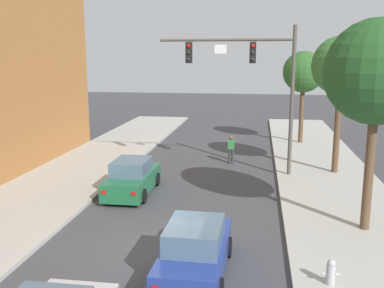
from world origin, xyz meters
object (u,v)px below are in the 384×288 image
car_following_blue (195,252)px  fire_hydrant (331,272)px  pedestrian_crossing_road (231,148)px  car_lead_green (132,178)px  street_tree_nearest (377,73)px  traffic_signal_mast (254,72)px  street_tree_third (304,73)px  street_tree_second (341,67)px

car_following_blue → fire_hydrant: bearing=-3.4°
pedestrian_crossing_road → fire_hydrant: pedestrian_crossing_road is taller
car_lead_green → car_following_blue: size_ratio=1.00×
fire_hydrant → street_tree_nearest: size_ratio=0.10×
street_tree_nearest → pedestrian_crossing_road: bearing=119.5°
traffic_signal_mast → car_following_blue: 11.97m
traffic_signal_mast → fire_hydrant: size_ratio=10.42×
car_following_blue → street_tree_third: (4.65, 19.79, 4.32)m
car_lead_green → car_following_blue: (3.92, -7.08, 0.00)m
car_following_blue → fire_hydrant: (3.69, -0.22, -0.22)m
traffic_signal_mast → car_lead_green: bearing=-143.9°
traffic_signal_mast → street_tree_second: 4.44m
traffic_signal_mast → street_tree_second: bearing=10.8°
car_lead_green → pedestrian_crossing_road: size_ratio=2.59×
pedestrian_crossing_road → street_tree_nearest: street_tree_nearest is taller
street_tree_second → street_tree_third: street_tree_second is taller
street_tree_nearest → street_tree_third: street_tree_nearest is taller
traffic_signal_mast → fire_hydrant: traffic_signal_mast is taller
fire_hydrant → street_tree_second: street_tree_second is taller
pedestrian_crossing_road → street_tree_third: street_tree_third is taller
car_following_blue → pedestrian_crossing_road: bearing=89.4°
street_tree_nearest → street_tree_third: (-0.85, 15.83, -0.58)m
car_lead_green → pedestrian_crossing_road: bearing=57.3°
fire_hydrant → traffic_signal_mast: bearing=101.7°
fire_hydrant → street_tree_third: street_tree_third is taller
car_lead_green → street_tree_nearest: (9.42, -3.12, 4.90)m
street_tree_nearest → street_tree_second: size_ratio=1.03×
car_following_blue → pedestrian_crossing_road: 13.43m
car_lead_green → pedestrian_crossing_road: pedestrian_crossing_road is taller
street_tree_second → fire_hydrant: bearing=-99.6°
traffic_signal_mast → fire_hydrant: (2.32, -11.17, -4.85)m
fire_hydrant → street_tree_second: bearing=80.4°
traffic_signal_mast → car_lead_green: size_ratio=1.76×
car_following_blue → traffic_signal_mast: bearing=82.8°
fire_hydrant → car_following_blue: bearing=176.6°
fire_hydrant → street_tree_nearest: street_tree_nearest is taller
street_tree_second → street_tree_third: size_ratio=1.11×
traffic_signal_mast → street_tree_nearest: traffic_signal_mast is taller
car_lead_green → car_following_blue: same height
traffic_signal_mast → car_following_blue: size_ratio=1.76×
pedestrian_crossing_road → street_tree_third: 8.82m
traffic_signal_mast → street_tree_third: size_ratio=1.18×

